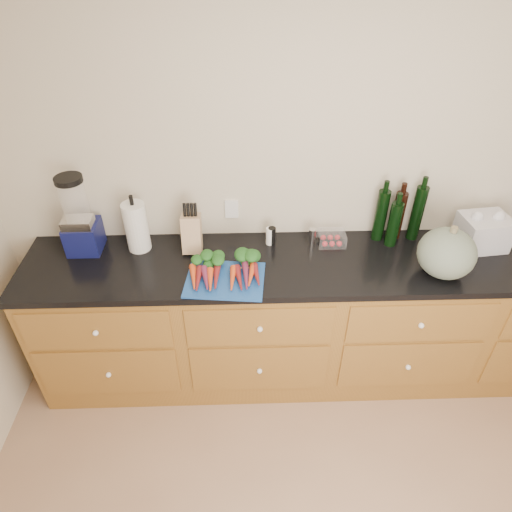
{
  "coord_description": "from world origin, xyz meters",
  "views": [
    {
      "loc": [
        -0.53,
        -0.77,
        2.57
      ],
      "look_at": [
        -0.46,
        1.2,
        1.06
      ],
      "focal_mm": 32.0,
      "sensor_mm": 36.0,
      "label": 1
    }
  ],
  "objects_px": {
    "squash": "(447,253)",
    "blender_appliance": "(79,220)",
    "tomato_box": "(331,238)",
    "knife_block": "(192,233)",
    "carrots": "(225,270)",
    "paper_towel": "(136,227)",
    "cutting_board": "(225,280)"
  },
  "relations": [
    {
      "from": "blender_appliance",
      "to": "knife_block",
      "type": "distance_m",
      "value": 0.64
    },
    {
      "from": "carrots",
      "to": "squash",
      "type": "height_order",
      "value": "squash"
    },
    {
      "from": "cutting_board",
      "to": "knife_block",
      "type": "distance_m",
      "value": 0.37
    },
    {
      "from": "blender_appliance",
      "to": "knife_block",
      "type": "relative_size",
      "value": 2.15
    },
    {
      "from": "cutting_board",
      "to": "tomato_box",
      "type": "xyz_separation_m",
      "value": [
        0.64,
        0.33,
        0.03
      ]
    },
    {
      "from": "cutting_board",
      "to": "carrots",
      "type": "height_order",
      "value": "carrots"
    },
    {
      "from": "tomato_box",
      "to": "carrots",
      "type": "bearing_deg",
      "value": -156.03
    },
    {
      "from": "cutting_board",
      "to": "tomato_box",
      "type": "distance_m",
      "value": 0.72
    },
    {
      "from": "paper_towel",
      "to": "tomato_box",
      "type": "distance_m",
      "value": 1.16
    },
    {
      "from": "paper_towel",
      "to": "tomato_box",
      "type": "height_order",
      "value": "paper_towel"
    },
    {
      "from": "cutting_board",
      "to": "blender_appliance",
      "type": "distance_m",
      "value": 0.91
    },
    {
      "from": "carrots",
      "to": "blender_appliance",
      "type": "relative_size",
      "value": 0.86
    },
    {
      "from": "squash",
      "to": "tomato_box",
      "type": "xyz_separation_m",
      "value": [
        -0.57,
        0.3,
        -0.1
      ]
    },
    {
      "from": "knife_block",
      "to": "carrots",
      "type": "bearing_deg",
      "value": -52.1
    },
    {
      "from": "cutting_board",
      "to": "knife_block",
      "type": "height_order",
      "value": "knife_block"
    },
    {
      "from": "blender_appliance",
      "to": "tomato_box",
      "type": "relative_size",
      "value": 2.93
    },
    {
      "from": "paper_towel",
      "to": "squash",
      "type": "bearing_deg",
      "value": -9.65
    },
    {
      "from": "knife_block",
      "to": "paper_towel",
      "type": "bearing_deg",
      "value": 176.42
    },
    {
      "from": "squash",
      "to": "blender_appliance",
      "type": "xyz_separation_m",
      "value": [
        -2.04,
        0.29,
        0.07
      ]
    },
    {
      "from": "tomato_box",
      "to": "cutting_board",
      "type": "bearing_deg",
      "value": -152.64
    },
    {
      "from": "cutting_board",
      "to": "squash",
      "type": "relative_size",
      "value": 1.37
    },
    {
      "from": "paper_towel",
      "to": "tomato_box",
      "type": "xyz_separation_m",
      "value": [
        1.16,
        0.01,
        -0.11
      ]
    },
    {
      "from": "paper_towel",
      "to": "knife_block",
      "type": "distance_m",
      "value": 0.32
    },
    {
      "from": "cutting_board",
      "to": "paper_towel",
      "type": "distance_m",
      "value": 0.63
    },
    {
      "from": "squash",
      "to": "blender_appliance",
      "type": "height_order",
      "value": "blender_appliance"
    },
    {
      "from": "squash",
      "to": "knife_block",
      "type": "height_order",
      "value": "squash"
    },
    {
      "from": "squash",
      "to": "paper_towel",
      "type": "relative_size",
      "value": 1.02
    },
    {
      "from": "tomato_box",
      "to": "knife_block",
      "type": "bearing_deg",
      "value": -177.94
    },
    {
      "from": "blender_appliance",
      "to": "tomato_box",
      "type": "xyz_separation_m",
      "value": [
        1.47,
        0.01,
        -0.17
      ]
    },
    {
      "from": "carrots",
      "to": "paper_towel",
      "type": "xyz_separation_m",
      "value": [
        -0.52,
        0.27,
        0.12
      ]
    },
    {
      "from": "blender_appliance",
      "to": "knife_block",
      "type": "xyz_separation_m",
      "value": [
        0.64,
        -0.02,
        -0.1
      ]
    },
    {
      "from": "carrots",
      "to": "blender_appliance",
      "type": "bearing_deg",
      "value": 161.99
    }
  ]
}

